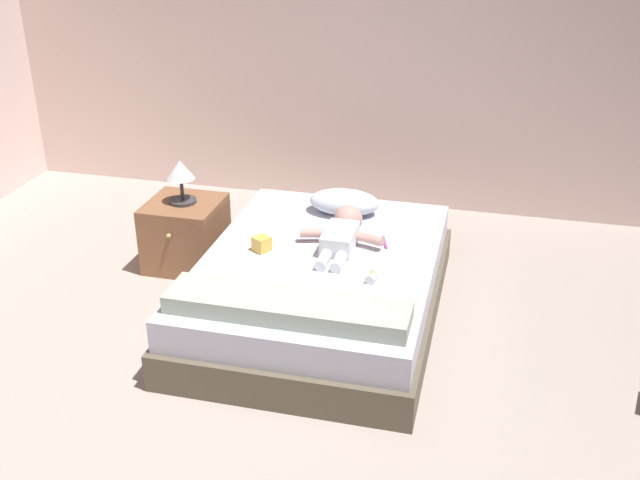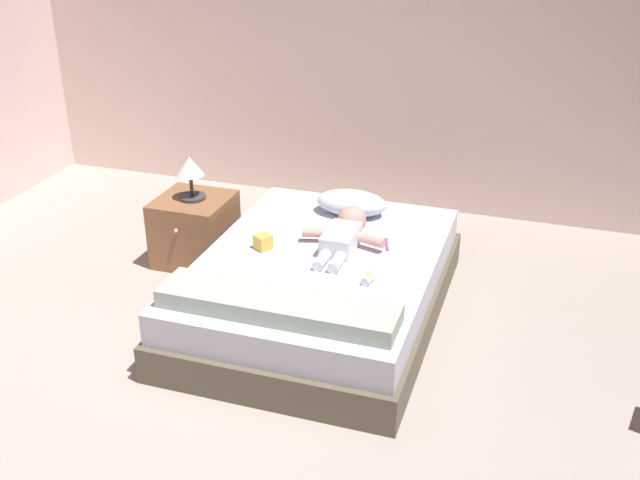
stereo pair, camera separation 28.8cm
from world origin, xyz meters
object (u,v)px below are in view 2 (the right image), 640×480
nightstand (195,229)px  pillow (351,203)px  baby (344,234)px  lamp (190,171)px  toothbrush (387,243)px  toy_block (263,242)px  bed (320,286)px  baby_bottle (369,278)px

nightstand → pillow: bearing=11.8°
pillow → baby: baby is taller
lamp → pillow: bearing=11.8°
toothbrush → toy_block: size_ratio=1.36×
bed → toy_block: (-0.34, -0.02, 0.24)m
baby → nightstand: (-1.11, 0.23, -0.23)m
bed → baby: baby is taller
toothbrush → lamp: size_ratio=0.56×
baby_bottle → lamp: bearing=155.1°
baby → toothbrush: bearing=17.5°
pillow → toy_block: pillow is taller
pillow → lamp: (-1.03, -0.21, 0.18)m
toy_block → toothbrush: bearing=22.7°
toothbrush → bed: bearing=-141.6°
pillow → nightstand: pillow is taller
bed → baby_bottle: (0.35, -0.22, 0.23)m
toothbrush → nightstand: size_ratio=0.33×
baby → toothbrush: baby is taller
baby → toy_block: bearing=-154.6°
nightstand → baby_bottle: (1.37, -0.63, 0.20)m
bed → baby_bottle: bearing=-32.4°
pillow → toothbrush: pillow is taller
lamp → baby_bottle: (1.37, -0.63, -0.22)m
nightstand → lamp: (0.00, 0.00, 0.42)m
toothbrush → pillow: bearing=131.7°
bed → nightstand: (-1.02, 0.41, 0.03)m
bed → baby_bottle: 0.47m
pillow → baby_bottle: 0.92m
baby → nightstand: bearing=168.4°
pillow → lamp: 1.06m
toy_block → baby_bottle: bearing=-16.2°
bed → toothbrush: toothbrush is taller
bed → lamp: lamp is taller
toothbrush → lamp: lamp is taller
baby → lamp: 1.15m
baby → lamp: lamp is taller
lamp → toothbrush: bearing=-6.4°
baby → toy_block: (-0.43, -0.21, -0.02)m
pillow → baby_bottle: (0.34, -0.85, -0.05)m
bed → pillow: pillow is taller
bed → nightstand: nightstand is taller
toothbrush → baby_bottle: bearing=-88.1°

